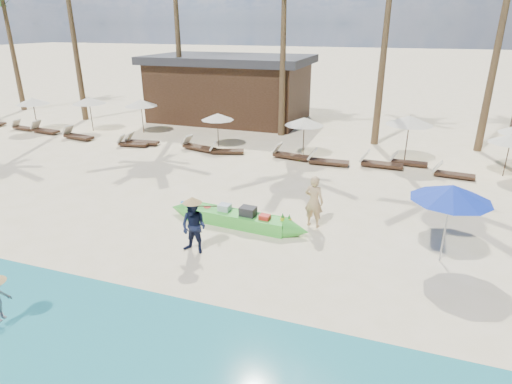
% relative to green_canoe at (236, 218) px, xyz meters
% --- Properties ---
extents(ground, '(240.00, 240.00, 0.00)m').
position_rel_green_canoe_xyz_m(ground, '(1.36, -1.80, -0.24)').
color(ground, '#F8E1B7').
rests_on(ground, ground).
extents(green_canoe, '(5.66, 1.00, 0.72)m').
position_rel_green_canoe_xyz_m(green_canoe, '(0.00, 0.00, 0.00)').
color(green_canoe, green).
rests_on(green_canoe, ground).
extents(tourist, '(0.70, 0.52, 1.76)m').
position_rel_green_canoe_xyz_m(tourist, '(2.45, 0.77, 0.64)').
color(tourist, tan).
rests_on(tourist, ground).
extents(vendor_green, '(0.85, 0.70, 1.63)m').
position_rel_green_canoe_xyz_m(vendor_green, '(-0.47, -2.10, 0.57)').
color(vendor_green, '#121833').
rests_on(vendor_green, ground).
extents(blue_umbrella, '(2.14, 2.14, 2.30)m').
position_rel_green_canoe_xyz_m(blue_umbrella, '(6.34, -0.27, 1.84)').
color(blue_umbrella, '#99999E').
rests_on(blue_umbrella, ground).
extents(resort_parasol_1, '(1.98, 1.98, 2.04)m').
position_rel_green_canoe_xyz_m(resort_parasol_1, '(-16.87, 8.57, 1.60)').
color(resort_parasol_1, '#3A2317').
rests_on(resort_parasol_1, ground).
extents(lounger_1_left, '(1.70, 0.68, 0.56)m').
position_rel_green_canoe_xyz_m(lounger_1_left, '(-17.80, 8.34, -0.05)').
color(lounger_1_left, '#3A2317').
rests_on(lounger_1_left, ground).
extents(lounger_1_right, '(1.97, 0.80, 0.65)m').
position_rel_green_canoe_xyz_m(lounger_1_right, '(-15.89, 8.10, -0.02)').
color(lounger_1_right, '#3A2317').
rests_on(lounger_1_right, ground).
extents(resort_parasol_2, '(2.03, 2.03, 2.10)m').
position_rel_green_canoe_xyz_m(resort_parasol_2, '(-13.50, 9.64, 1.65)').
color(resort_parasol_2, '#3A2317').
rests_on(resort_parasol_2, ground).
extents(lounger_2_left, '(2.04, 0.90, 0.67)m').
position_rel_green_canoe_xyz_m(lounger_2_left, '(-12.97, 7.57, -0.02)').
color(lounger_2_left, '#3A2317').
rests_on(lounger_2_left, ground).
extents(resort_parasol_3, '(1.97, 1.97, 2.03)m').
position_rel_green_canoe_xyz_m(resort_parasol_3, '(-10.18, 10.21, 1.59)').
color(resort_parasol_3, '#3A2317').
rests_on(resort_parasol_3, ground).
extents(lounger_3_left, '(1.75, 0.78, 0.58)m').
position_rel_green_canoe_xyz_m(lounger_3_left, '(-9.04, 7.24, -0.05)').
color(lounger_3_left, '#3A2317').
rests_on(lounger_3_left, ground).
extents(lounger_3_right, '(1.90, 0.78, 0.63)m').
position_rel_green_canoe_xyz_m(lounger_3_right, '(-8.75, 7.71, -0.03)').
color(lounger_3_right, '#3A2317').
rests_on(lounger_3_right, ground).
extents(resort_parasol_4, '(1.77, 1.77, 1.82)m').
position_rel_green_canoe_xyz_m(resort_parasol_4, '(-4.54, 8.84, 1.40)').
color(resort_parasol_4, '#3A2317').
rests_on(resort_parasol_4, ground).
extents(lounger_4_left, '(2.04, 1.04, 0.66)m').
position_rel_green_canoe_xyz_m(lounger_4_left, '(-5.31, 7.78, -0.02)').
color(lounger_4_left, '#3A2317').
rests_on(lounger_4_left, ground).
extents(lounger_4_right, '(1.84, 1.04, 0.60)m').
position_rel_green_canoe_xyz_m(lounger_4_right, '(-3.63, 7.61, -0.04)').
color(lounger_4_right, '#3A2317').
rests_on(lounger_4_right, ground).
extents(resort_parasol_5, '(1.95, 1.95, 2.01)m').
position_rel_green_canoe_xyz_m(resort_parasol_5, '(0.30, 8.41, 1.57)').
color(resort_parasol_5, '#3A2317').
rests_on(resort_parasol_5, ground).
extents(lounger_5_left, '(1.99, 0.90, 0.65)m').
position_rel_green_canoe_xyz_m(lounger_5_left, '(-0.29, 7.89, -0.02)').
color(lounger_5_left, '#3A2317').
rests_on(lounger_5_left, ground).
extents(resort_parasol_6, '(2.21, 2.21, 2.28)m').
position_rel_green_canoe_xyz_m(resort_parasol_6, '(5.18, 9.21, 1.81)').
color(resort_parasol_6, '#3A2317').
rests_on(resort_parasol_6, ground).
extents(lounger_6_left, '(1.97, 0.65, 0.66)m').
position_rel_green_canoe_xyz_m(lounger_6_left, '(1.64, 7.49, -0.02)').
color(lounger_6_left, '#3A2317').
rests_on(lounger_6_left, ground).
extents(lounger_6_right, '(2.00, 0.68, 0.67)m').
position_rel_green_canoe_xyz_m(lounger_6_right, '(4.06, 7.92, -0.02)').
color(lounger_6_right, '#3A2317').
rests_on(lounger_6_right, ground).
extents(resort_parasol_7, '(1.82, 1.82, 1.87)m').
position_rel_green_canoe_xyz_m(resort_parasol_7, '(9.35, 8.44, 1.45)').
color(resort_parasol_7, '#3A2317').
rests_on(resort_parasol_7, ground).
extents(lounger_7_left, '(1.74, 0.61, 0.58)m').
position_rel_green_canoe_xyz_m(lounger_7_left, '(5.28, 8.66, -0.05)').
color(lounger_7_left, '#3A2317').
rests_on(lounger_7_left, ground).
extents(lounger_7_right, '(1.77, 0.71, 0.59)m').
position_rel_green_canoe_xyz_m(lounger_7_right, '(7.17, 7.49, -0.05)').
color(lounger_7_right, '#3A2317').
rests_on(lounger_7_right, ground).
extents(pavilion_west, '(10.80, 6.60, 4.30)m').
position_rel_green_canoe_xyz_m(pavilion_west, '(-6.64, 15.70, 1.95)').
color(pavilion_west, '#3A2317').
rests_on(pavilion_west, ground).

